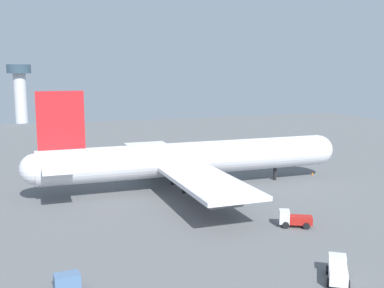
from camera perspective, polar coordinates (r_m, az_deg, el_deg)
The scene contains 8 objects.
ground_plane at distance 93.10m, azimuth -0.00°, elevation -5.44°, with size 263.50×263.50×0.00m, color slate.
cargo_airplane at distance 91.73m, azimuth -0.12°, elevation -1.88°, with size 65.87×56.94×19.86m.
pushback_tractor at distance 71.60m, azimuth 12.60°, elevation -9.13°, with size 5.17×3.84×2.56m.
fuel_truck at distance 122.66m, azimuth -13.60°, elevation -1.59°, with size 4.60×2.96×2.46m.
baggage_tug at distance 55.64m, azimuth 17.76°, elevation -14.78°, with size 4.70×5.54×2.32m.
cargo_container_aft at distance 52.81m, azimuth -15.33°, elevation -16.33°, with size 2.81×1.96×1.87m.
safety_cone_nose at distance 107.57m, azimuth 14.80°, elevation -3.58°, with size 0.47×0.47×0.67m, color orange.
control_tower at distance 221.34m, azimuth -20.71°, elevation 6.68°, with size 10.44×10.44×26.42m.
Camera 1 is at (-30.86, -84.69, 23.29)m, focal length 42.69 mm.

